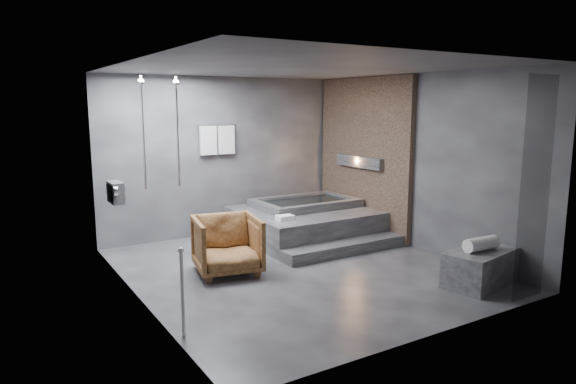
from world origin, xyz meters
TOP-DOWN VIEW (x-y plane):
  - room at (0.40, 0.24)m, footprint 5.00×5.04m
  - tub_deck at (1.05, 1.45)m, footprint 2.20×2.00m
  - tub_step at (1.05, 0.27)m, footprint 2.20×0.36m
  - concrete_bench at (1.67, -1.77)m, footprint 1.11×0.74m
  - driftwood_chair at (-0.93, 0.37)m, footprint 1.02×1.04m
  - rolled_towel at (1.65, -1.77)m, footprint 0.51×0.20m
  - deck_towel at (0.34, 0.94)m, footprint 0.27×0.20m

SIDE VIEW (x-z plane):
  - tub_step at x=1.05m, z-range 0.00..0.18m
  - concrete_bench at x=1.67m, z-range 0.00..0.46m
  - tub_deck at x=1.05m, z-range 0.00..0.50m
  - driftwood_chair at x=-0.93m, z-range 0.00..0.80m
  - deck_towel at x=0.34m, z-range 0.50..0.57m
  - rolled_towel at x=1.65m, z-range 0.46..0.64m
  - room at x=0.40m, z-range 0.32..3.14m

